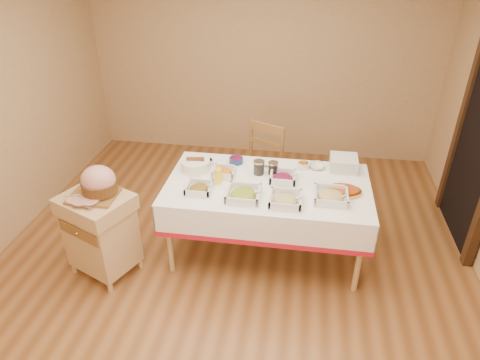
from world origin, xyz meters
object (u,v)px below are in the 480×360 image
Objects in this scene: preserve_jar_right at (273,169)px; brass_platter at (343,191)px; dining_table at (267,199)px; mustard_bottle at (218,176)px; preserve_jar_left at (259,168)px; bread_basket at (196,165)px; butcher_cart at (101,230)px; plate_stack at (344,163)px; dining_chair at (259,170)px; ham_on_board at (98,184)px.

preserve_jar_right is 0.67m from brass_platter.
brass_platter is at bearing -4.43° from dining_table.
mustard_bottle is 1.10m from brass_platter.
bread_basket is (-0.60, -0.02, -0.01)m from preserve_jar_left.
butcher_cart is 1.03m from bread_basket.
plate_stack reaches higher than preserve_jar_right.
preserve_jar_left reaches higher than brass_platter.
mustard_bottle is 0.75× the size of plate_stack.
bread_basket is 0.88× the size of brass_platter.
preserve_jar_left reaches higher than bread_basket.
dining_chair is 3.92× the size of plate_stack.
butcher_cart is at bearing -157.09° from plate_stack.
brass_platter reaches higher than dining_table.
bread_basket is at bearing 139.62° from mustard_bottle.
dining_table is 0.75m from bread_basket.
plate_stack reaches higher than butcher_cart.
ham_on_board reaches higher than plate_stack.
preserve_jar_left is 0.52× the size of plate_stack.
preserve_jar_right reaches higher than butcher_cart.
brass_platter is (0.76, -0.22, -0.04)m from preserve_jar_left.
ham_on_board is 1.55m from preserve_jar_right.
plate_stack is (0.68, 0.38, 0.22)m from dining_table.
preserve_jar_right is 0.65× the size of mustard_bottle.
brass_platter is at bearing -8.38° from bread_basket.
ham_on_board reaches higher than dining_chair.
mustard_bottle is at bearing -178.86° from brass_platter.
ham_on_board reaches higher than preserve_jar_right.
bread_basket is at bearing -178.45° from preserve_jar_left.
butcher_cart is (-1.41, -0.50, -0.15)m from dining_table.
plate_stack is (0.65, 0.20, 0.01)m from preserve_jar_right.
dining_chair is 3.19× the size of brass_platter.
ham_on_board is 2.17× the size of mustard_bottle.
mustard_bottle is at bearing -110.45° from dining_chair.
plate_stack is at bearing 9.57° from bread_basket.
mustard_bottle reaches higher than dining_table.
preserve_jar_left is 0.13m from preserve_jar_right.
bread_basket reaches higher than brass_platter.
bread_basket is at bearing 171.62° from brass_platter.
preserve_jar_right is 0.73m from bread_basket.
dining_table is 5.85× the size of brass_platter.
preserve_jar_right is (1.40, 0.65, -0.09)m from ham_on_board.
butcher_cart is 5.98× the size of preserve_jar_left.
brass_platter is at bearing 11.64° from ham_on_board.
dining_table is 14.92× the size of preserve_jar_right.
butcher_cart is at bearing -154.61° from preserve_jar_right.
preserve_jar_left reaches higher than butcher_cart.
bread_basket is (-0.70, 0.15, 0.21)m from dining_table.
bread_basket is 1.37m from brass_platter.
ham_on_board reaches higher than preserve_jar_left.
mustard_bottle is 0.69× the size of bread_basket.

